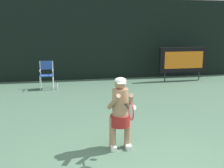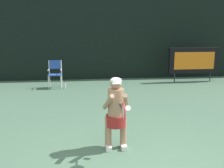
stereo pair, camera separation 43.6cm
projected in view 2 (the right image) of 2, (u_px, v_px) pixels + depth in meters
backdrop_screen at (98, 40)px, 12.07m from camera, size 18.00×0.12×3.66m
scoreboard at (193, 60)px, 11.58m from camera, size 2.20×0.21×1.50m
umpire_chair at (55, 72)px, 10.48m from camera, size 0.52×0.44×1.08m
water_bottle at (65, 85)px, 10.45m from camera, size 0.07×0.07×0.27m
tennis_player at (116, 111)px, 5.13m from camera, size 0.52×0.59×1.43m
tennis_racket at (123, 111)px, 4.50m from camera, size 0.03×0.60×0.31m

